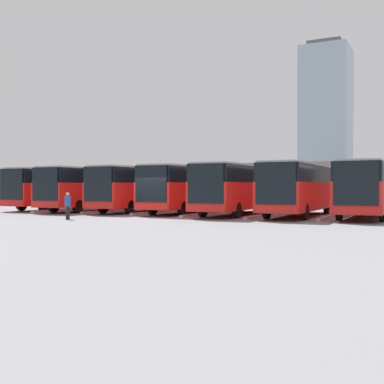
{
  "coord_description": "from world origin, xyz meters",
  "views": [
    {
      "loc": [
        -16.13,
        25.64,
        1.94
      ],
      "look_at": [
        -0.36,
        -5.66,
        1.55
      ],
      "focal_mm": 45.0,
      "sensor_mm": 36.0,
      "label": 1
    }
  ],
  "objects_px": {
    "bus_5": "(95,187)",
    "bus_4": "(142,187)",
    "pedestrian": "(68,205)",
    "bus_2": "(239,187)",
    "bus_1": "(299,187)",
    "bus_0": "(367,187)",
    "bus_6": "(62,187)",
    "bus_3": "(190,187)"
  },
  "relations": [
    {
      "from": "bus_5",
      "to": "bus_4",
      "type": "bearing_deg",
      "value": -173.03
    },
    {
      "from": "bus_4",
      "to": "pedestrian",
      "type": "xyz_separation_m",
      "value": [
        -1.02,
        9.65,
        -1.04
      ]
    },
    {
      "from": "bus_2",
      "to": "bus_1",
      "type": "bearing_deg",
      "value": -178.12
    },
    {
      "from": "bus_0",
      "to": "bus_4",
      "type": "relative_size",
      "value": 1.0
    },
    {
      "from": "bus_1",
      "to": "bus_6",
      "type": "bearing_deg",
      "value": -2.74
    },
    {
      "from": "bus_4",
      "to": "bus_5",
      "type": "xyz_separation_m",
      "value": [
        4.13,
        0.59,
        0.0
      ]
    },
    {
      "from": "bus_0",
      "to": "pedestrian",
      "type": "relative_size",
      "value": 7.19
    },
    {
      "from": "bus_0",
      "to": "bus_3",
      "type": "bearing_deg",
      "value": -0.86
    },
    {
      "from": "bus_1",
      "to": "pedestrian",
      "type": "bearing_deg",
      "value": 38.12
    },
    {
      "from": "bus_3",
      "to": "bus_4",
      "type": "distance_m",
      "value": 4.13
    },
    {
      "from": "bus_2",
      "to": "pedestrian",
      "type": "height_order",
      "value": "bus_2"
    },
    {
      "from": "bus_2",
      "to": "pedestrian",
      "type": "bearing_deg",
      "value": 50.29
    },
    {
      "from": "bus_4",
      "to": "bus_6",
      "type": "distance_m",
      "value": 8.26
    },
    {
      "from": "bus_1",
      "to": "bus_5",
      "type": "height_order",
      "value": "same"
    },
    {
      "from": "bus_1",
      "to": "bus_3",
      "type": "height_order",
      "value": "same"
    },
    {
      "from": "pedestrian",
      "to": "bus_3",
      "type": "bearing_deg",
      "value": -42.69
    },
    {
      "from": "bus_5",
      "to": "pedestrian",
      "type": "xyz_separation_m",
      "value": [
        -5.15,
        9.07,
        -1.04
      ]
    },
    {
      "from": "bus_0",
      "to": "bus_6",
      "type": "relative_size",
      "value": 1.0
    },
    {
      "from": "bus_0",
      "to": "bus_3",
      "type": "relative_size",
      "value": 1.0
    },
    {
      "from": "pedestrian",
      "to": "bus_6",
      "type": "bearing_deg",
      "value": 18.26
    },
    {
      "from": "bus_0",
      "to": "bus_1",
      "type": "relative_size",
      "value": 1.0
    },
    {
      "from": "bus_0",
      "to": "pedestrian",
      "type": "distance_m",
      "value": 18.36
    },
    {
      "from": "bus_3",
      "to": "pedestrian",
      "type": "distance_m",
      "value": 10.28
    },
    {
      "from": "bus_2",
      "to": "bus_4",
      "type": "distance_m",
      "value": 8.28
    },
    {
      "from": "bus_5",
      "to": "bus_6",
      "type": "xyz_separation_m",
      "value": [
        4.13,
        -0.8,
        0.0
      ]
    },
    {
      "from": "bus_3",
      "to": "bus_6",
      "type": "relative_size",
      "value": 1.0
    },
    {
      "from": "bus_0",
      "to": "bus_4",
      "type": "height_order",
      "value": "same"
    },
    {
      "from": "bus_5",
      "to": "bus_0",
      "type": "bearing_deg",
      "value": -179.1
    },
    {
      "from": "bus_6",
      "to": "bus_1",
      "type": "bearing_deg",
      "value": 177.26
    },
    {
      "from": "bus_3",
      "to": "bus_5",
      "type": "bearing_deg",
      "value": 3.53
    },
    {
      "from": "bus_3",
      "to": "pedestrian",
      "type": "bearing_deg",
      "value": 71.2
    },
    {
      "from": "bus_2",
      "to": "bus_6",
      "type": "xyz_separation_m",
      "value": [
        16.52,
        -0.81,
        0.0
      ]
    },
    {
      "from": "bus_0",
      "to": "bus_1",
      "type": "distance_m",
      "value": 4.16
    },
    {
      "from": "bus_5",
      "to": "pedestrian",
      "type": "relative_size",
      "value": 7.19
    },
    {
      "from": "bus_6",
      "to": "bus_5",
      "type": "bearing_deg",
      "value": 167.91
    },
    {
      "from": "bus_2",
      "to": "bus_4",
      "type": "height_order",
      "value": "same"
    },
    {
      "from": "bus_1",
      "to": "bus_3",
      "type": "bearing_deg",
      "value": -4.28
    },
    {
      "from": "bus_2",
      "to": "bus_4",
      "type": "bearing_deg",
      "value": -5.19
    },
    {
      "from": "bus_4",
      "to": "pedestrian",
      "type": "bearing_deg",
      "value": 94.95
    },
    {
      "from": "bus_4",
      "to": "pedestrian",
      "type": "distance_m",
      "value": 9.76
    },
    {
      "from": "bus_4",
      "to": "bus_0",
      "type": "bearing_deg",
      "value": 179.37
    },
    {
      "from": "bus_5",
      "to": "bus_3",
      "type": "bearing_deg",
      "value": -176.47
    }
  ]
}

